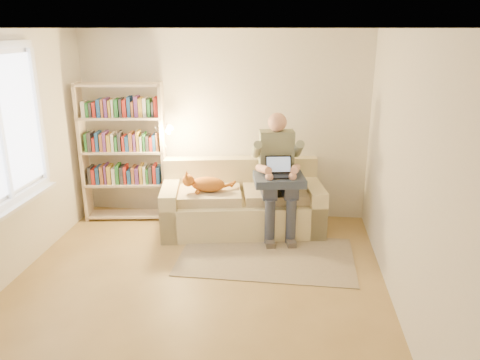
# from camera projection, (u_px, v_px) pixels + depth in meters

# --- Properties ---
(floor) EXTENTS (4.50, 4.50, 0.00)m
(floor) POSITION_uv_depth(u_px,v_px,m) (194.00, 294.00, 4.81)
(floor) COLOR olive
(floor) RESTS_ON ground
(ceiling) EXTENTS (4.00, 4.50, 0.02)m
(ceiling) POSITION_uv_depth(u_px,v_px,m) (184.00, 28.00, 4.00)
(ceiling) COLOR white
(ceiling) RESTS_ON wall_back
(wall_right) EXTENTS (0.02, 4.50, 2.60)m
(wall_right) POSITION_uv_depth(u_px,v_px,m) (408.00, 180.00, 4.20)
(wall_right) COLOR silver
(wall_right) RESTS_ON floor
(wall_back) EXTENTS (4.00, 0.02, 2.60)m
(wall_back) POSITION_uv_depth(u_px,v_px,m) (223.00, 126.00, 6.53)
(wall_back) COLOR silver
(wall_back) RESTS_ON floor
(wall_front) EXTENTS (4.00, 0.02, 2.60)m
(wall_front) POSITION_uv_depth(u_px,v_px,m) (93.00, 308.00, 2.28)
(wall_front) COLOR silver
(wall_front) RESTS_ON floor
(window) EXTENTS (0.12, 1.52, 1.69)m
(window) POSITION_uv_depth(u_px,v_px,m) (6.00, 154.00, 4.77)
(window) COLOR white
(window) RESTS_ON wall_left
(sofa) EXTENTS (2.24, 1.28, 0.90)m
(sofa) POSITION_uv_depth(u_px,v_px,m) (242.00, 205.00, 6.32)
(sofa) COLOR beige
(sofa) RESTS_ON floor
(person) EXTENTS (0.54, 0.77, 1.58)m
(person) POSITION_uv_depth(u_px,v_px,m) (278.00, 168.00, 6.02)
(person) COLOR gray
(person) RESTS_ON sofa
(cat) EXTENTS (0.65, 0.31, 0.24)m
(cat) POSITION_uv_depth(u_px,v_px,m) (203.00, 184.00, 6.06)
(cat) COLOR orange
(cat) RESTS_ON sofa
(blanket) EXTENTS (0.70, 0.61, 0.10)m
(blanket) POSITION_uv_depth(u_px,v_px,m) (283.00, 179.00, 5.90)
(blanket) COLOR #2D384F
(blanket) RESTS_ON person
(laptop) EXTENTS (0.37, 0.35, 0.27)m
(laptop) POSITION_uv_depth(u_px,v_px,m) (283.00, 171.00, 5.88)
(laptop) COLOR black
(laptop) RESTS_ON blanket
(bookshelf) EXTENTS (1.30, 0.44, 1.92)m
(bookshelf) POSITION_uv_depth(u_px,v_px,m) (123.00, 146.00, 6.41)
(bookshelf) COLOR beige
(bookshelf) RESTS_ON floor
(rug) EXTENTS (2.09, 1.27, 0.01)m
(rug) POSITION_uv_depth(u_px,v_px,m) (266.00, 256.00, 5.58)
(rug) COLOR gray
(rug) RESTS_ON floor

